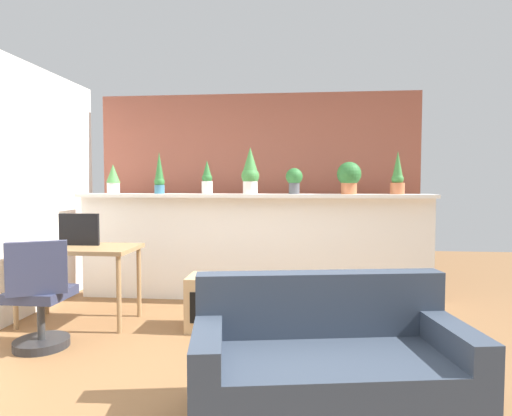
{
  "coord_description": "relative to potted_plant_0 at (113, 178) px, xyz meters",
  "views": [
    {
      "loc": [
        0.54,
        -3.02,
        1.36
      ],
      "look_at": [
        0.15,
        0.96,
        1.14
      ],
      "focal_mm": 30.62,
      "sensor_mm": 36.0,
      "label": 1
    }
  ],
  "objects": [
    {
      "name": "potted_plant_2",
      "position": [
        1.12,
        0.02,
        -0.0
      ],
      "size": [
        0.13,
        0.13,
        0.39
      ],
      "color": "silver",
      "rests_on": "plant_shelf"
    },
    {
      "name": "side_cube_shelf",
      "position": [
        1.36,
        -1.0,
        -1.17
      ],
      "size": [
        0.4,
        0.41,
        0.5
      ],
      "color": "tan",
      "rests_on": "ground"
    },
    {
      "name": "potted_plant_0",
      "position": [
        0.0,
        0.0,
        0.0
      ],
      "size": [
        0.16,
        0.16,
        0.34
      ],
      "color": "silver",
      "rests_on": "plant_shelf"
    },
    {
      "name": "potted_plant_1",
      "position": [
        0.56,
        0.0,
        0.04
      ],
      "size": [
        0.12,
        0.12,
        0.49
      ],
      "color": "#386B84",
      "rests_on": "plant_shelf"
    },
    {
      "name": "potted_plant_3",
      "position": [
        1.63,
        -0.02,
        0.08
      ],
      "size": [
        0.21,
        0.21,
        0.53
      ],
      "color": "silver",
      "rests_on": "plant_shelf"
    },
    {
      "name": "potted_plant_6",
      "position": [
        3.28,
        0.05,
        0.02
      ],
      "size": [
        0.16,
        0.16,
        0.48
      ],
      "color": "#C66B42",
      "rests_on": "plant_shelf"
    },
    {
      "name": "office_chair",
      "position": [
        0.09,
        -1.65,
        -1.03
      ],
      "size": [
        0.52,
        0.52,
        0.91
      ],
      "color": "#262628",
      "rests_on": "ground"
    },
    {
      "name": "ground_plane",
      "position": [
        1.64,
        -1.95,
        -1.42
      ],
      "size": [
        12.0,
        12.0,
        0.0
      ],
      "primitive_type": "plane",
      "color": "brown"
    },
    {
      "name": "desk",
      "position": [
        0.06,
        -0.95,
        -0.75
      ],
      "size": [
        1.1,
        0.6,
        0.75
      ],
      "color": "#99754C",
      "rests_on": "ground"
    },
    {
      "name": "potted_plant_5",
      "position": [
        2.74,
        0.02,
        0.02
      ],
      "size": [
        0.27,
        0.27,
        0.36
      ],
      "color": "#C66B42",
      "rests_on": "plant_shelf"
    },
    {
      "name": "tv_monitor",
      "position": [
        0.02,
        -0.87,
        -0.51
      ],
      "size": [
        0.4,
        0.04,
        0.31
      ],
      "primitive_type": "cube",
      "color": "black",
      "rests_on": "desk"
    },
    {
      "name": "couch",
      "position": [
        2.36,
        -2.45,
        -1.14
      ],
      "size": [
        1.67,
        1.01,
        0.8
      ],
      "color": "#333D4C",
      "rests_on": "ground"
    },
    {
      "name": "divider_wall",
      "position": [
        1.64,
        0.05,
        -0.82
      ],
      "size": [
        4.07,
        0.16,
        1.2
      ],
      "primitive_type": "cube",
      "color": "white",
      "rests_on": "ground"
    },
    {
      "name": "brick_wall_behind",
      "position": [
        1.64,
        0.65,
        -0.17
      ],
      "size": [
        4.07,
        0.1,
        2.5
      ],
      "primitive_type": "cube",
      "color": "#9E5442",
      "rests_on": "ground"
    },
    {
      "name": "potted_plant_4",
      "position": [
        2.13,
        0.03,
        -0.01
      ],
      "size": [
        0.19,
        0.19,
        0.3
      ],
      "color": "#4C4C51",
      "rests_on": "plant_shelf"
    },
    {
      "name": "plant_shelf",
      "position": [
        1.64,
        0.01,
        -0.2
      ],
      "size": [
        4.07,
        0.38,
        0.04
      ],
      "primitive_type": "cube",
      "color": "white",
      "rests_on": "divider_wall"
    }
  ]
}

